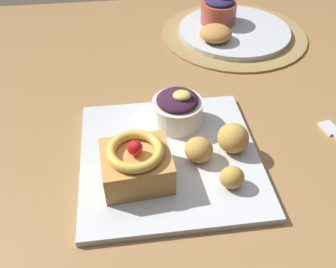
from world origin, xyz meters
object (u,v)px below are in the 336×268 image
object	(u,v)px
berry_ramekin	(177,109)
fritter_back	(198,150)
back_pastry	(216,33)
front_plate	(170,157)
fritter_front	(233,138)
back_ramekin	(219,10)
cake_slice	(136,163)
fritter_middle	(232,177)
back_plate	(234,31)

from	to	relation	value
berry_ramekin	fritter_back	world-z (taller)	berry_ramekin
berry_ramekin	back_pastry	size ratio (longest dim) A/B	1.18
front_plate	fritter_front	bearing A→B (deg)	0.65
front_plate	back_ramekin	size ratio (longest dim) A/B	3.27
cake_slice	berry_ramekin	size ratio (longest dim) A/B	1.22
fritter_middle	back_plate	bearing A→B (deg)	74.54
cake_slice	back_plate	world-z (taller)	cake_slice
front_plate	fritter_back	bearing A→B (deg)	-18.12
berry_ramekin	back_pastry	world-z (taller)	berry_ramekin
fritter_front	back_ramekin	world-z (taller)	back_ramekin
back_ramekin	back_pastry	world-z (taller)	back_ramekin
back_ramekin	fritter_middle	bearing A→B (deg)	-100.85
back_plate	back_ramekin	world-z (taller)	back_ramekin
fritter_middle	back_ramekin	xyz separation A→B (m)	(0.10, 0.52, 0.02)
cake_slice	back_ramekin	xyz separation A→B (m)	(0.24, 0.49, 0.01)
berry_ramekin	back_plate	world-z (taller)	berry_ramekin
back_plate	back_pastry	bearing A→B (deg)	-139.85
fritter_middle	fritter_back	distance (m)	0.07
cake_slice	back_ramekin	size ratio (longest dim) A/B	1.22
fritter_back	back_ramekin	size ratio (longest dim) A/B	0.51
back_ramekin	front_plate	bearing A→B (deg)	-112.25
fritter_front	fritter_middle	distance (m)	0.08
front_plate	berry_ramekin	world-z (taller)	berry_ramekin
berry_ramekin	fritter_middle	xyz separation A→B (m)	(0.06, -0.15, -0.01)
cake_slice	fritter_front	distance (m)	0.17
fritter_front	back_plate	distance (m)	0.42
cake_slice	back_pastry	xyz separation A→B (m)	(0.21, 0.40, -0.01)
fritter_middle	back_pastry	bearing A→B (deg)	80.42
fritter_front	fritter_middle	xyz separation A→B (m)	(-0.02, -0.08, -0.01)
berry_ramekin	back_ramekin	world-z (taller)	back_ramekin
fritter_back	back_pastry	world-z (taller)	same
front_plate	cake_slice	xyz separation A→B (m)	(-0.06, -0.04, 0.04)
front_plate	fritter_middle	xyz separation A→B (m)	(0.08, -0.07, 0.02)
back_ramekin	back_plate	bearing A→B (deg)	-48.71
cake_slice	fritter_back	size ratio (longest dim) A/B	2.39
front_plate	back_pastry	world-z (taller)	back_pastry
berry_ramekin	back_pastry	bearing A→B (deg)	64.64
fritter_front	fritter_back	world-z (taller)	fritter_front
cake_slice	fritter_front	world-z (taller)	cake_slice
fritter_front	back_pastry	world-z (taller)	fritter_front
berry_ramekin	fritter_middle	bearing A→B (deg)	-69.10
berry_ramekin	fritter_back	xyz separation A→B (m)	(0.02, -0.09, -0.01)
back_pastry	cake_slice	bearing A→B (deg)	-117.84
cake_slice	back_pastry	distance (m)	0.45
berry_ramekin	fritter_front	world-z (taller)	berry_ramekin
fritter_front	front_plate	bearing A→B (deg)	-179.35
fritter_back	back_ramekin	xyz separation A→B (m)	(0.14, 0.46, 0.02)
back_pastry	back_plate	bearing A→B (deg)	40.15
back_pastry	back_ramekin	bearing A→B (deg)	73.23
fritter_front	cake_slice	bearing A→B (deg)	-164.64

